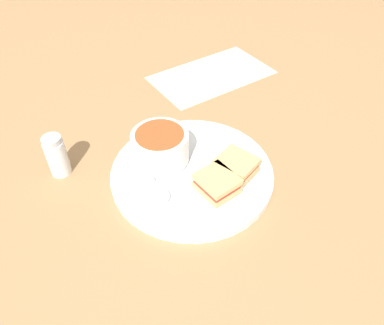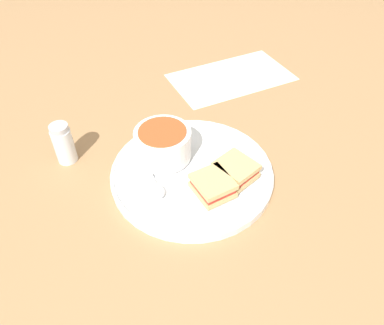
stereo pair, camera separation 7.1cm
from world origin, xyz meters
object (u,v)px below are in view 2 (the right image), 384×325
Objects in this scene: soup_bowl at (163,144)px; salt_shaker at (63,144)px; spoon at (157,189)px; sandwich_half_near at (213,185)px; sandwich_half_far at (236,170)px.

soup_bowl is 1.26× the size of salt_shaker.
soup_bowl is 0.10m from spoon.
salt_shaker reaches higher than sandwich_half_near.
soup_bowl reaches higher than sandwich_half_far.
spoon is at bearing -116.26° from sandwich_half_far.
spoon is 1.40× the size of sandwich_half_far.
soup_bowl is at bearing 154.81° from spoon.
sandwich_half_far is at bearing 27.55° from soup_bowl.
spoon is 1.28× the size of sandwich_half_near.
sandwich_half_far is (0.07, 0.14, 0.01)m from spoon.
sandwich_half_far is 0.83× the size of salt_shaker.
spoon is at bearing 21.19° from salt_shaker.
sandwich_half_near reaches higher than spoon.
sandwich_half_far is at bearing 38.42° from salt_shaker.
sandwich_half_near is 0.31m from salt_shaker.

